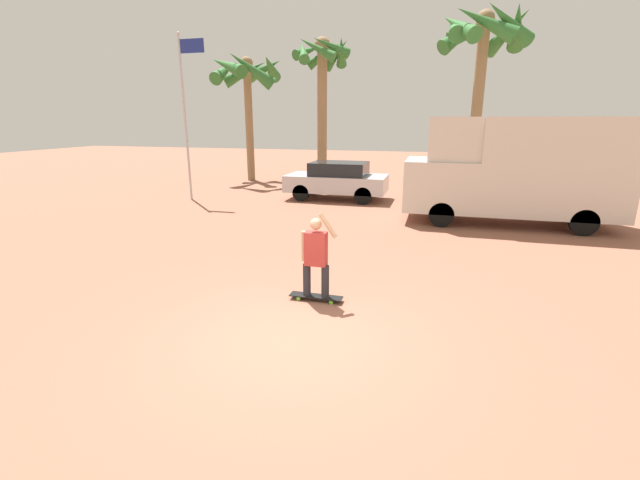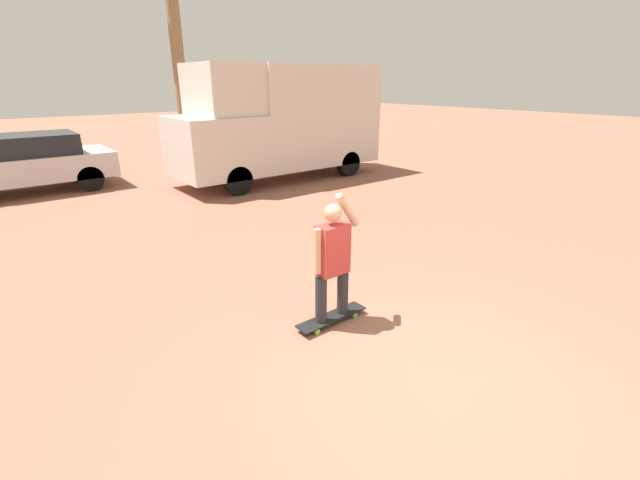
% 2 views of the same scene
% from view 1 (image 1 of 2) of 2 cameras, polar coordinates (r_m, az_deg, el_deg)
% --- Properties ---
extents(ground_plane, '(80.00, 80.00, 0.00)m').
position_cam_1_polar(ground_plane, '(6.58, -3.56, -13.16)').
color(ground_plane, '#935B47').
extents(skateboard, '(0.97, 0.23, 0.09)m').
position_cam_1_polar(skateboard, '(7.85, -0.53, -7.55)').
color(skateboard, black).
rests_on(skateboard, ground_plane).
extents(person_skateboarder, '(0.66, 0.22, 1.56)m').
position_cam_1_polar(person_skateboarder, '(7.56, -0.56, -1.80)').
color(person_skateboarder, '#28282D').
rests_on(person_skateboarder, skateboard).
extents(camper_van, '(6.27, 2.16, 3.26)m').
position_cam_1_polar(camper_van, '(14.53, 24.66, 8.71)').
color(camper_van, black).
rests_on(camper_van, ground_plane).
extents(parked_car_silver, '(4.06, 1.92, 1.52)m').
position_cam_1_polar(parked_car_silver, '(17.68, 2.31, 8.04)').
color(parked_car_silver, black).
rests_on(parked_car_silver, ground_plane).
extents(palm_tree_near_van, '(3.82, 3.82, 7.48)m').
position_cam_1_polar(palm_tree_near_van, '(19.70, 20.85, 23.70)').
color(palm_tree_near_van, '#8E704C').
rests_on(palm_tree_near_van, ground_plane).
extents(palm_tree_center_background, '(2.92, 2.94, 6.97)m').
position_cam_1_polar(palm_tree_center_background, '(21.95, 0.35, 21.73)').
color(palm_tree_center_background, '#8E704C').
rests_on(palm_tree_center_background, ground_plane).
extents(palm_tree_far_left, '(3.69, 3.91, 6.50)m').
position_cam_1_polar(palm_tree_far_left, '(23.72, -9.63, 20.83)').
color(palm_tree_far_left, '#8E704C').
rests_on(palm_tree_far_left, ground_plane).
extents(flagpole, '(1.10, 0.12, 6.34)m').
position_cam_1_polar(flagpole, '(18.22, -17.42, 16.52)').
color(flagpole, '#B7B7BC').
rests_on(flagpole, ground_plane).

